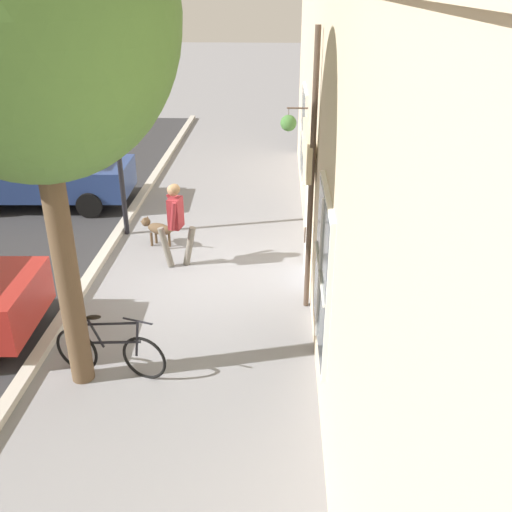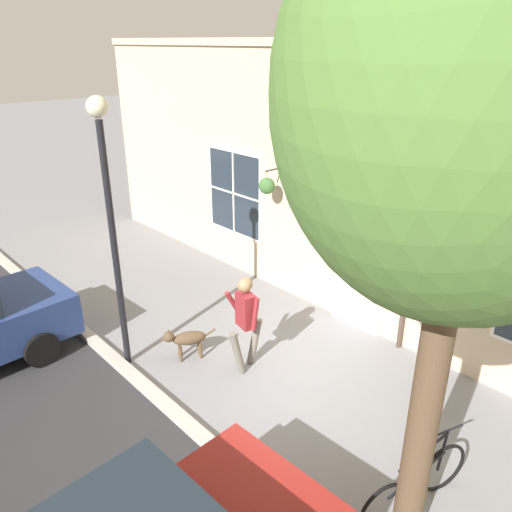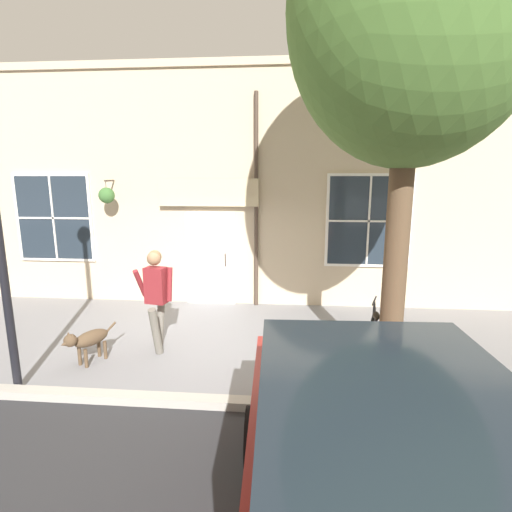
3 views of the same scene
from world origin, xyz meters
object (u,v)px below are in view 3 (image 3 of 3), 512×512
pedestrian_walking (156,291)px  dog_on_leash (88,339)px  parked_car_mid_block (381,505)px  leaning_bicycle (374,346)px  street_tree_by_curb (408,19)px

pedestrian_walking → dog_on_leash: bearing=-57.5°
pedestrian_walking → parked_car_mid_block: bearing=35.3°
pedestrian_walking → parked_car_mid_block: 4.87m
pedestrian_walking → parked_car_mid_block: size_ratio=0.40×
leaning_bicycle → pedestrian_walking: bearing=-96.5°
dog_on_leash → parked_car_mid_block: 5.06m
pedestrian_walking → dog_on_leash: pedestrian_walking is taller
street_tree_by_curb → dog_on_leash: bearing=-92.2°
leaning_bicycle → parked_car_mid_block: parked_car_mid_block is taller
pedestrian_walking → street_tree_by_curb: bearing=78.0°
street_tree_by_curb → parked_car_mid_block: 5.11m
dog_on_leash → pedestrian_walking: bearing=122.5°
parked_car_mid_block → leaning_bicycle: bearing=169.1°
pedestrian_walking → dog_on_leash: 1.28m
pedestrian_walking → dog_on_leash: (0.59, -0.93, -0.64)m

